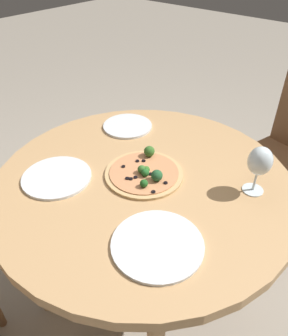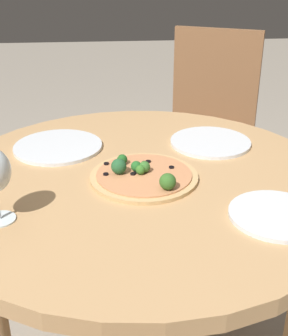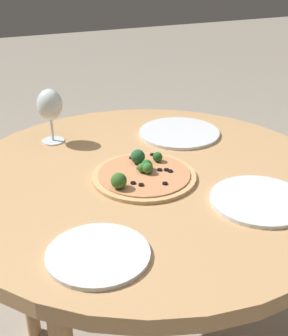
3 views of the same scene
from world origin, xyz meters
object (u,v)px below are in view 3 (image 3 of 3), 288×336
at_px(plate_near, 260,200).
at_px(plate_side, 98,254).
at_px(pizza, 143,174).
at_px(wine_glass, 50,106).
at_px(plate_far, 179,133).

xyz_separation_m(plate_near, plate_side, (0.06, -0.43, 0.00)).
bearing_deg(pizza, plate_near, 44.33).
bearing_deg(wine_glass, plate_near, 35.01).
height_order(wine_glass, plate_far, wine_glass).
bearing_deg(wine_glass, plate_far, 76.24).
relative_size(pizza, wine_glass, 1.64).
bearing_deg(plate_side, wine_glass, 176.27).
bearing_deg(pizza, plate_side, -36.94).
distance_m(plate_near, plate_side, 0.43).
relative_size(pizza, plate_near, 1.15).
distance_m(wine_glass, plate_near, 0.69).
bearing_deg(plate_far, pizza, -43.40).
bearing_deg(wine_glass, pizza, 27.22).
distance_m(wine_glass, plate_side, 0.62).
height_order(wine_glass, plate_side, wine_glass).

